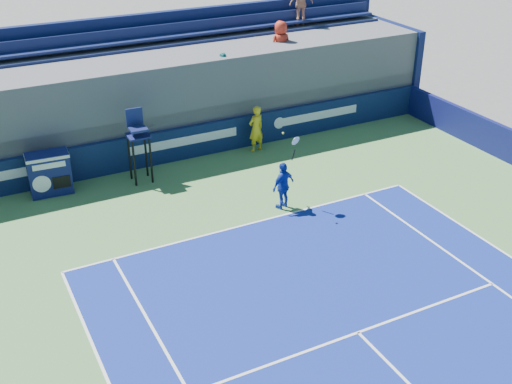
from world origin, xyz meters
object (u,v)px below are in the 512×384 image
match_clock (49,172)px  umpire_chair (138,138)px  ball_person (256,129)px  tennis_player (283,185)px

match_clock → umpire_chair: 2.99m
ball_person → umpire_chair: bearing=-6.4°
ball_person → tennis_player: 4.38m
match_clock → tennis_player: tennis_player is taller
match_clock → tennis_player: (6.14, -4.23, 0.03)m
tennis_player → match_clock: bearing=145.4°
umpire_chair → match_clock: bearing=171.4°
ball_person → umpire_chair: umpire_chair is taller
umpire_chair → ball_person: bearing=5.2°
match_clock → tennis_player: 7.45m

